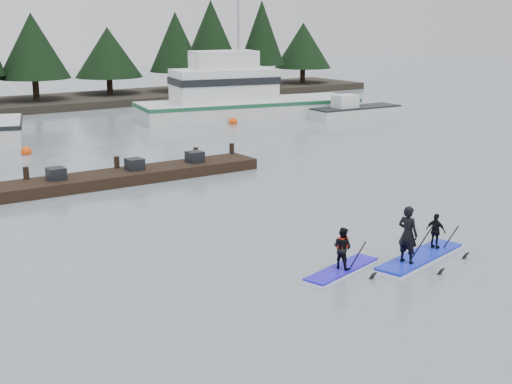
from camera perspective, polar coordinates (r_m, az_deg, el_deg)
ground at (r=20.68m, az=9.55°, el=-6.29°), size 160.00×160.00×0.00m
fishing_boat_medium at (r=50.61m, az=-1.05°, el=6.71°), size 16.18×7.46×9.14m
skiff at (r=51.13m, az=8.00°, el=6.34°), size 6.74×2.37×0.77m
floating_dock at (r=31.19m, az=-12.15°, el=0.99°), size 14.63×2.18×0.49m
buoy_b at (r=39.14m, az=-17.89°, el=2.88°), size 0.55×0.55×0.55m
buoy_c at (r=47.69m, az=-1.84°, el=5.45°), size 0.56×0.56×0.56m
paddleboard_solo at (r=20.39m, az=6.91°, el=-5.09°), size 2.90×1.39×1.80m
paddleboard_duo at (r=21.61m, az=12.85°, el=-4.01°), size 3.79×1.70×2.32m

